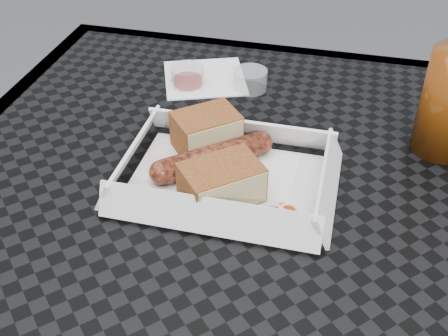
{
  "coord_description": "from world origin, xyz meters",
  "views": [
    {
      "loc": [
        0.08,
        -0.48,
        1.16
      ],
      "look_at": [
        -0.04,
        0.01,
        0.78
      ],
      "focal_mm": 45.0,
      "sensor_mm": 36.0,
      "label": 1
    }
  ],
  "objects": [
    {
      "name": "bratwurst",
      "position": [
        -0.06,
        0.04,
        0.76
      ],
      "size": [
        0.13,
        0.11,
        0.03
      ],
      "rotation": [
        0.0,
        0.0,
        0.7
      ],
      "color": "maroon",
      "rests_on": "food_tray"
    },
    {
      "name": "bread_near",
      "position": [
        -0.07,
        0.08,
        0.77
      ],
      "size": [
        0.09,
        0.09,
        0.05
      ],
      "primitive_type": "cube",
      "rotation": [
        0.0,
        0.0,
        0.7
      ],
      "color": "brown",
      "rests_on": "food_tray"
    },
    {
      "name": "veg_garnish",
      "position": [
        0.04,
        -0.03,
        0.75
      ],
      "size": [
        0.03,
        0.03,
        0.0
      ],
      "color": "#E05109",
      "rests_on": "food_tray"
    },
    {
      "name": "food_tray",
      "position": [
        -0.04,
        0.02,
        0.75
      ],
      "size": [
        0.22,
        0.15,
        0.0
      ],
      "primitive_type": "cube",
      "color": "white",
      "rests_on": "patio_table"
    },
    {
      "name": "condiment_cup_sauce",
      "position": [
        -0.15,
        0.23,
        0.76
      ],
      "size": [
        0.05,
        0.05,
        0.03
      ],
      "primitive_type": "cylinder",
      "color": "maroon",
      "rests_on": "patio_table"
    },
    {
      "name": "napkin",
      "position": [
        -0.13,
        0.26,
        0.75
      ],
      "size": [
        0.15,
        0.15,
        0.0
      ],
      "primitive_type": "cube",
      "rotation": [
        0.0,
        0.0,
        0.36
      ],
      "color": "white",
      "rests_on": "patio_table"
    },
    {
      "name": "condiment_cup_empty",
      "position": [
        -0.05,
        0.24,
        0.76
      ],
      "size": [
        0.05,
        0.05,
        0.03
      ],
      "primitive_type": "cylinder",
      "color": "silver",
      "rests_on": "patio_table"
    },
    {
      "name": "patio_table",
      "position": [
        0.0,
        0.0,
        0.67
      ],
      "size": [
        0.8,
        0.8,
        0.74
      ],
      "color": "black",
      "rests_on": "ground"
    },
    {
      "name": "bread_far",
      "position": [
        -0.03,
        -0.01,
        0.77
      ],
      "size": [
        0.1,
        0.1,
        0.04
      ],
      "primitive_type": "cube",
      "rotation": [
        0.0,
        0.0,
        0.7
      ],
      "color": "brown",
      "rests_on": "food_tray"
    }
  ]
}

